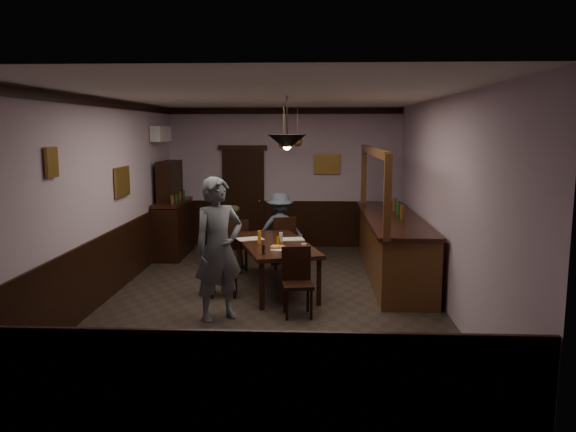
# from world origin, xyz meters

# --- Properties ---
(room) EXTENTS (5.01, 8.01, 3.01)m
(room) POSITION_xyz_m (0.00, 0.00, 1.50)
(room) COLOR #2D2621
(room) RESTS_ON ground
(dining_table) EXTENTS (1.59, 2.40, 0.75)m
(dining_table) POSITION_xyz_m (0.02, 0.66, 0.69)
(dining_table) COLOR black
(dining_table) RESTS_ON ground
(chair_far_left) EXTENTS (0.55, 0.55, 0.95)m
(chair_far_left) POSITION_xyz_m (-0.77, 1.75, 0.52)
(chair_far_left) COLOR black
(chair_far_left) RESTS_ON ground
(chair_far_right) EXTENTS (0.52, 0.52, 0.97)m
(chair_far_right) POSITION_xyz_m (0.08, 2.01, 0.53)
(chair_far_right) COLOR black
(chair_far_right) RESTS_ON ground
(chair_near) EXTENTS (0.46, 0.46, 0.93)m
(chair_near) POSITION_xyz_m (0.41, -0.60, 0.51)
(chair_near) COLOR black
(chair_near) RESTS_ON ground
(chair_side) EXTENTS (0.46, 0.46, 0.97)m
(chair_side) POSITION_xyz_m (-0.82, 0.22, 0.53)
(chair_side) COLOR black
(chair_side) RESTS_ON ground
(person_standing) EXTENTS (0.84, 0.79, 1.92)m
(person_standing) POSITION_xyz_m (-0.63, -0.84, 0.96)
(person_standing) COLOR slate
(person_standing) RESTS_ON ground
(person_seated_left) EXTENTS (0.57, 0.45, 1.17)m
(person_seated_left) POSITION_xyz_m (-0.86, 2.02, 0.58)
(person_seated_left) COLOR brown
(person_seated_left) RESTS_ON ground
(person_seated_right) EXTENTS (0.91, 0.56, 1.37)m
(person_seated_right) POSITION_xyz_m (-0.00, 2.28, 0.68)
(person_seated_right) COLOR #4D5A6E
(person_seated_right) RESTS_ON ground
(newspaper_left) EXTENTS (0.51, 0.45, 0.01)m
(newspaper_left) POSITION_xyz_m (-0.42, 0.94, 0.75)
(newspaper_left) COLOR silver
(newspaper_left) RESTS_ON dining_table
(newspaper_right) EXTENTS (0.47, 0.37, 0.01)m
(newspaper_right) POSITION_xyz_m (0.26, 0.95, 0.75)
(newspaper_right) COLOR silver
(newspaper_right) RESTS_ON dining_table
(napkin) EXTENTS (0.19, 0.19, 0.00)m
(napkin) POSITION_xyz_m (0.06, 0.40, 0.75)
(napkin) COLOR #E1C752
(napkin) RESTS_ON dining_table
(saucer) EXTENTS (0.15, 0.15, 0.01)m
(saucer) POSITION_xyz_m (0.45, 0.23, 0.76)
(saucer) COLOR white
(saucer) RESTS_ON dining_table
(coffee_cup) EXTENTS (0.10, 0.10, 0.07)m
(coffee_cup) POSITION_xyz_m (0.49, 0.19, 0.80)
(coffee_cup) COLOR white
(coffee_cup) RESTS_ON saucer
(pastry_plate) EXTENTS (0.22, 0.22, 0.01)m
(pastry_plate) POSITION_xyz_m (0.10, 0.10, 0.76)
(pastry_plate) COLOR white
(pastry_plate) RESTS_ON dining_table
(pastry_ring_a) EXTENTS (0.13, 0.13, 0.04)m
(pastry_ring_a) POSITION_xyz_m (0.04, 0.14, 0.79)
(pastry_ring_a) COLOR #C68C47
(pastry_ring_a) RESTS_ON pastry_plate
(pastry_ring_b) EXTENTS (0.13, 0.13, 0.04)m
(pastry_ring_b) POSITION_xyz_m (0.14, 0.18, 0.79)
(pastry_ring_b) COLOR #C68C47
(pastry_ring_b) RESTS_ON pastry_plate
(soda_can) EXTENTS (0.07, 0.07, 0.12)m
(soda_can) POSITION_xyz_m (0.07, 0.57, 0.81)
(soda_can) COLOR orange
(soda_can) RESTS_ON dining_table
(beer_glass) EXTENTS (0.06, 0.06, 0.20)m
(beer_glass) POSITION_xyz_m (-0.23, 0.62, 0.85)
(beer_glass) COLOR #BF721E
(beer_glass) RESTS_ON dining_table
(water_glass) EXTENTS (0.06, 0.06, 0.15)m
(water_glass) POSITION_xyz_m (0.11, 0.75, 0.82)
(water_glass) COLOR silver
(water_glass) RESTS_ON dining_table
(pepper_mill) EXTENTS (0.04, 0.04, 0.14)m
(pepper_mill) POSITION_xyz_m (-0.09, -0.18, 0.82)
(pepper_mill) COLOR black
(pepper_mill) RESTS_ON dining_table
(sideboard) EXTENTS (0.52, 1.45, 1.92)m
(sideboard) POSITION_xyz_m (-2.21, 2.95, 0.77)
(sideboard) COLOR black
(sideboard) RESTS_ON ground
(bar_counter) EXTENTS (0.92, 3.97, 2.23)m
(bar_counter) POSITION_xyz_m (1.99, 1.47, 0.57)
(bar_counter) COLOR #532916
(bar_counter) RESTS_ON ground
(door_back) EXTENTS (0.90, 0.06, 2.10)m
(door_back) POSITION_xyz_m (-0.90, 3.95, 1.05)
(door_back) COLOR black
(door_back) RESTS_ON ground
(ac_unit) EXTENTS (0.20, 0.85, 0.30)m
(ac_unit) POSITION_xyz_m (-2.38, 2.90, 2.45)
(ac_unit) COLOR white
(ac_unit) RESTS_ON ground
(picture_left_small) EXTENTS (0.04, 0.28, 0.36)m
(picture_left_small) POSITION_xyz_m (-2.46, -1.60, 2.15)
(picture_left_small) COLOR olive
(picture_left_small) RESTS_ON ground
(picture_left_large) EXTENTS (0.04, 0.62, 0.48)m
(picture_left_large) POSITION_xyz_m (-2.46, 0.80, 1.70)
(picture_left_large) COLOR olive
(picture_left_large) RESTS_ON ground
(picture_back) EXTENTS (0.55, 0.04, 0.42)m
(picture_back) POSITION_xyz_m (0.90, 3.96, 1.80)
(picture_back) COLOR olive
(picture_back) RESTS_ON ground
(pendant_iron) EXTENTS (0.56, 0.56, 0.76)m
(pendant_iron) POSITION_xyz_m (0.25, -0.10, 2.35)
(pendant_iron) COLOR black
(pendant_iron) RESTS_ON ground
(pendant_brass_mid) EXTENTS (0.20, 0.20, 0.81)m
(pendant_brass_mid) POSITION_xyz_m (0.10, 1.79, 2.30)
(pendant_brass_mid) COLOR #BF8C3F
(pendant_brass_mid) RESTS_ON ground
(pendant_brass_far) EXTENTS (0.20, 0.20, 0.81)m
(pendant_brass_far) POSITION_xyz_m (0.30, 2.99, 2.30)
(pendant_brass_far) COLOR #BF8C3F
(pendant_brass_far) RESTS_ON ground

